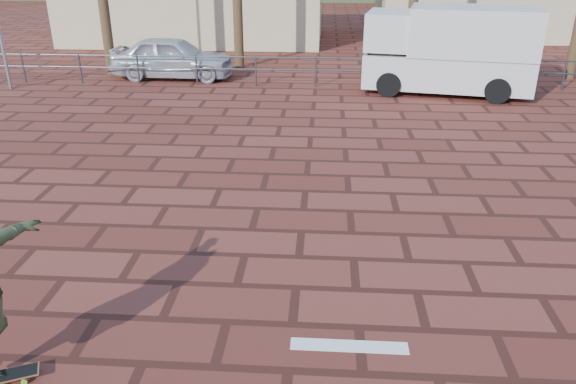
% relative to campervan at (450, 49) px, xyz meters
% --- Properties ---
extents(ground, '(120.00, 120.00, 0.00)m').
position_rel_campervan_xyz_m(ground, '(-4.18, -11.49, -1.39)').
color(ground, brown).
rests_on(ground, ground).
extents(paint_stripe, '(1.40, 0.22, 0.01)m').
position_rel_campervan_xyz_m(paint_stripe, '(-3.48, -12.69, -1.39)').
color(paint_stripe, white).
rests_on(paint_stripe, ground).
extents(guardrail, '(24.06, 0.06, 1.00)m').
position_rel_campervan_xyz_m(guardrail, '(-4.18, 0.51, -0.71)').
color(guardrail, '#47494F').
rests_on(guardrail, ground).
extents(campervan, '(5.39, 3.02, 2.64)m').
position_rel_campervan_xyz_m(campervan, '(0.00, 0.00, 0.00)').
color(campervan, silver).
rests_on(campervan, ground).
extents(car_silver, '(4.30, 1.83, 1.45)m').
position_rel_campervan_xyz_m(car_silver, '(-9.22, 1.51, -0.66)').
color(car_silver, '#BABCC1').
rests_on(car_silver, ground).
extents(car_white, '(4.34, 2.20, 1.36)m').
position_rel_campervan_xyz_m(car_white, '(-0.29, 1.51, -0.71)').
color(car_white, white).
rests_on(car_white, ground).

